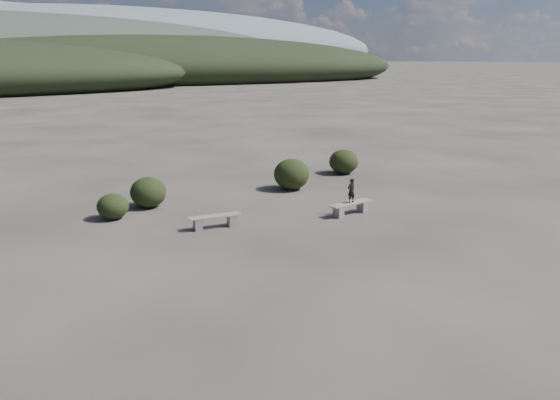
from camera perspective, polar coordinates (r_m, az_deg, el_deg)
ground at (r=14.16m, az=7.01°, el=-7.45°), size 1200.00×1200.00×0.00m
bench_left at (r=17.59m, az=-6.82°, el=-2.13°), size 1.72×0.56×0.42m
bench_right at (r=19.13m, az=7.40°, el=-0.75°), size 1.76×0.56×0.43m
seated_person at (r=18.97m, az=7.45°, el=0.99°), size 0.33×0.24×0.86m
shrub_a at (r=19.27m, az=-17.07°, el=-0.64°), size 1.06×1.06×0.87m
shrub_b at (r=20.41m, az=-13.60°, el=0.79°), size 1.30×1.30×1.12m
shrub_d at (r=22.54m, az=1.21°, el=2.72°), size 1.47×1.47×1.28m
shrub_e at (r=25.86m, az=6.67°, el=4.01°), size 1.36×1.36×1.14m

